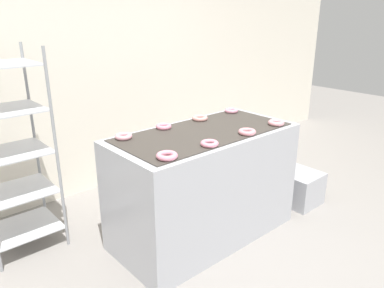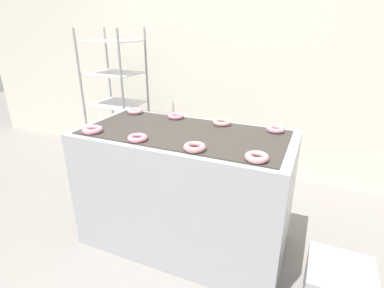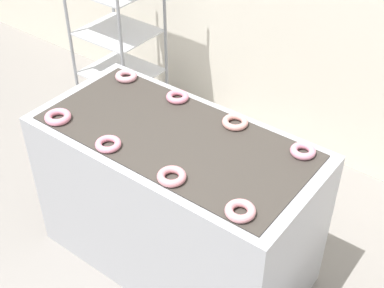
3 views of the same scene
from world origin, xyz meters
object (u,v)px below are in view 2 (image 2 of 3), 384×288
(donut_near_midright, at_px, (195,147))
(donut_far_right, at_px, (276,129))
(donut_near_midleft, at_px, (138,138))
(donut_near_right, at_px, (257,157))
(baking_rack_cart, at_px, (117,104))
(fryer_machine, at_px, (184,190))
(donut_far_midleft, at_px, (176,116))
(donut_far_left, at_px, (135,111))
(donut_near_left, at_px, (92,130))
(donut_far_midright, at_px, (222,122))

(donut_near_midright, bearing_deg, donut_far_right, 53.59)
(donut_near_midleft, relative_size, donut_near_right, 0.96)
(baking_rack_cart, height_order, donut_near_right, baking_rack_cart)
(fryer_machine, bearing_deg, donut_far_right, 23.72)
(donut_far_midleft, bearing_deg, donut_near_midright, -53.93)
(donut_far_left, bearing_deg, fryer_machine, -24.64)
(donut_far_right, bearing_deg, fryer_machine, -156.28)
(donut_near_midright, relative_size, donut_far_right, 1.09)
(donut_near_midleft, distance_m, donut_far_midleft, 0.55)
(donut_near_left, bearing_deg, donut_far_right, 24.16)
(donut_far_midleft, bearing_deg, baking_rack_cart, 150.35)
(fryer_machine, relative_size, baking_rack_cart, 0.95)
(donut_near_left, relative_size, donut_far_midleft, 1.11)
(fryer_machine, height_order, donut_far_midright, donut_far_midright)
(donut_near_midleft, bearing_deg, donut_far_midright, 53.35)
(baking_rack_cart, height_order, donut_far_right, baking_rack_cart)
(donut_near_left, relative_size, donut_near_right, 1.05)
(donut_far_midright, bearing_deg, donut_near_right, -54.64)
(fryer_machine, relative_size, donut_near_midleft, 11.81)
(donut_near_left, xyz_separation_m, donut_near_midright, (0.79, -0.01, -0.00))
(donut_far_midleft, xyz_separation_m, donut_far_right, (0.80, -0.01, 0.00))
(donut_near_midright, height_order, donut_far_right, same)
(baking_rack_cart, bearing_deg, donut_near_midleft, -47.96)
(fryer_machine, relative_size, donut_far_right, 12.24)
(donut_near_left, xyz_separation_m, donut_near_midleft, (0.38, -0.01, -0.00))
(donut_far_midright, xyz_separation_m, donut_far_right, (0.40, -0.00, 0.00))
(baking_rack_cart, bearing_deg, donut_far_left, -42.58)
(donut_near_midright, xyz_separation_m, donut_far_midleft, (-0.40, 0.55, -0.00))
(donut_near_midright, bearing_deg, fryer_machine, 126.31)
(donut_far_midright, bearing_deg, donut_near_left, -145.63)
(fryer_machine, height_order, baking_rack_cart, baking_rack_cart)
(baking_rack_cart, distance_m, donut_near_midright, 1.85)
(donut_near_right, bearing_deg, donut_far_left, 155.10)
(donut_near_midleft, bearing_deg, donut_near_left, 179.01)
(donut_far_midleft, height_order, donut_far_midright, same)
(donut_near_left, distance_m, donut_near_right, 1.17)
(donut_near_midright, bearing_deg, donut_near_midleft, 179.98)
(donut_near_midright, height_order, donut_far_left, same)
(donut_near_right, relative_size, donut_far_midleft, 1.06)
(donut_near_midright, height_order, donut_far_midright, donut_near_midright)
(donut_near_left, bearing_deg, donut_near_midright, -0.49)
(donut_near_right, height_order, donut_far_right, donut_near_right)
(donut_near_midright, bearing_deg, donut_far_midright, 90.55)
(donut_far_left, relative_size, donut_far_midleft, 1.02)
(donut_far_right, bearing_deg, donut_far_left, 179.76)
(donut_near_midright, xyz_separation_m, donut_far_right, (0.40, 0.54, -0.00))
(baking_rack_cart, distance_m, donut_far_midright, 1.57)
(donut_near_right, height_order, donut_far_midleft, donut_near_right)
(fryer_machine, xyz_separation_m, donut_near_midleft, (-0.21, -0.28, 0.50))
(fryer_machine, xyz_separation_m, donut_far_midleft, (-0.20, 0.28, 0.50))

